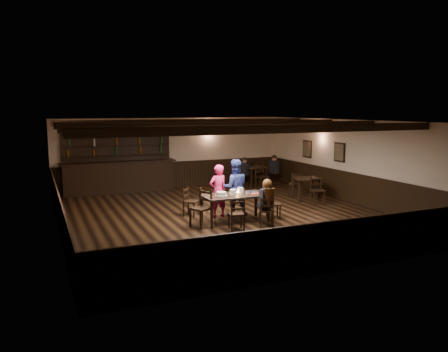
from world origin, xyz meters
name	(u,v)px	position (x,y,z in m)	size (l,w,h in m)	color
ground	(224,214)	(0.00, 0.00, 0.00)	(10.00, 10.00, 0.00)	black
room_shell	(223,155)	(0.01, 0.04, 1.75)	(9.02, 10.02, 2.71)	beige
dining_table	(235,197)	(-0.04, -0.88, 0.68)	(1.78, 0.90, 0.75)	black
chair_near_left	(237,212)	(-0.35, -1.67, 0.48)	(0.44, 0.42, 0.81)	black
chair_near_right	(267,209)	(0.52, -1.63, 0.47)	(0.48, 0.47, 0.80)	black
chair_end_left	(203,205)	(-1.01, -0.97, 0.58)	(0.59, 0.60, 0.99)	black
chair_end_right	(271,202)	(1.05, -0.92, 0.47)	(0.45, 0.47, 0.81)	black
chair_far_pushed	(189,199)	(-0.97, 0.30, 0.49)	(0.54, 0.54, 0.84)	black
woman_pink	(218,191)	(-0.26, -0.20, 0.75)	(0.55, 0.36, 1.50)	#E82A73
man_blue	(235,188)	(0.25, -0.21, 0.81)	(0.79, 0.62, 1.63)	navy
seated_person	(267,195)	(0.54, -1.58, 0.82)	(0.33, 0.50, 0.81)	black
cake	(221,194)	(-0.43, -0.84, 0.80)	(0.32, 0.32, 0.10)	white
plate_stack_a	(233,192)	(-0.13, -0.93, 0.83)	(0.17, 0.17, 0.16)	white
plate_stack_b	(240,191)	(0.14, -0.81, 0.84)	(0.15, 0.15, 0.17)	white
tea_light	(237,193)	(0.04, -0.82, 0.78)	(0.06, 0.06, 0.06)	#A5A8AD
salt_shaker	(247,193)	(0.26, -0.96, 0.80)	(0.03, 0.03, 0.09)	silver
pepper_shaker	(250,192)	(0.37, -0.99, 0.80)	(0.04, 0.04, 0.10)	#A5A8AD
drink_glass	(242,191)	(0.21, -0.78, 0.82)	(0.08, 0.08, 0.13)	silver
menu_red	(254,193)	(0.50, -0.95, 0.75)	(0.29, 0.20, 0.00)	maroon
menu_blue	(253,192)	(0.55, -0.76, 0.75)	(0.28, 0.19, 0.00)	navy
bar_counter	(119,173)	(-2.15, 4.72, 0.73)	(4.15, 0.70, 2.20)	black
back_table_a	(306,181)	(3.38, 0.81, 0.65)	(1.00, 1.00, 0.75)	black
back_table_b	(254,169)	(3.04, 3.98, 0.65)	(0.96, 0.96, 0.75)	black
bg_patron_left	(244,166)	(2.58, 3.90, 0.82)	(0.30, 0.39, 0.70)	black
bg_patron_right	(274,164)	(3.85, 3.77, 0.84)	(0.30, 0.40, 0.75)	black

